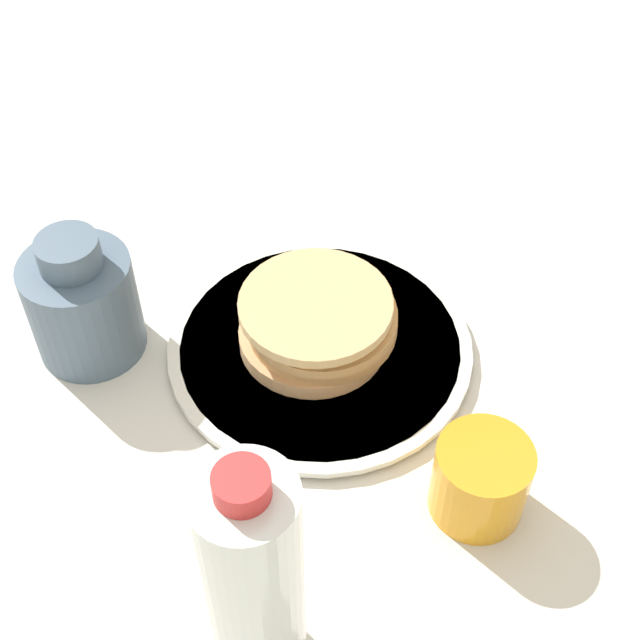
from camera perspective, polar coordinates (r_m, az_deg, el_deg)
name	(u,v)px	position (r m, az deg, el deg)	size (l,w,h in m)	color
ground_plane	(337,329)	(0.90, 1.08, -0.56)	(4.00, 4.00, 0.00)	silver
plate	(320,347)	(0.88, 0.00, -1.76)	(0.30, 0.30, 0.01)	silver
pancake_stack	(318,319)	(0.85, -0.14, 0.04)	(0.15, 0.15, 0.06)	#E4AB76
juice_glass	(480,480)	(0.76, 10.22, -10.03)	(0.08, 0.08, 0.08)	orange
cream_jug	(83,302)	(0.88, -14.94, 1.09)	(0.11, 0.11, 0.14)	#4C6075
water_bottle_near	(253,582)	(0.62, -4.29, -16.37)	(0.07, 0.07, 0.25)	silver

